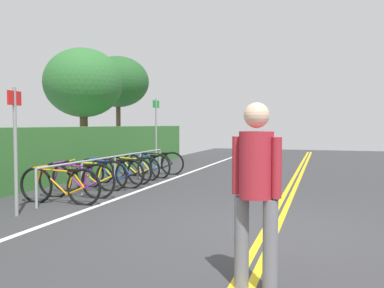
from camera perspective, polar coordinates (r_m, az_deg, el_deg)
ground_plane at (r=6.20m, az=10.73°, el=-12.09°), size 39.89×12.01×0.05m
centre_line_yellow_inner at (r=6.18m, az=11.49°, el=-11.87°), size 35.90×0.10×0.00m
centre_line_yellow_outer at (r=6.20m, az=9.99°, el=-11.82°), size 35.90×0.10×0.00m
bike_lane_stripe_white at (r=7.39m, az=-16.62°, el=-9.52°), size 35.90×0.12×0.00m
bike_rack at (r=10.65m, az=-10.66°, el=-2.59°), size 6.07×0.05×0.76m
bicycle_0 at (r=8.49m, az=-17.87°, el=-5.51°), size 0.46×1.80×0.76m
bicycle_1 at (r=9.07m, az=-15.72°, el=-4.87°), size 0.46×1.74×0.79m
bicycle_2 at (r=9.86m, az=-13.93°, el=-4.31°), size 0.68×1.66×0.77m
bicycle_3 at (r=10.28m, az=-11.34°, el=-3.99°), size 0.46×1.77×0.77m
bicycle_4 at (r=10.93m, az=-9.87°, el=-3.70°), size 0.46×1.76×0.72m
bicycle_5 at (r=11.67m, az=-8.32°, el=-3.32°), size 0.46×1.71×0.71m
bicycle_6 at (r=12.22m, az=-6.44°, el=-2.97°), size 0.56×1.74×0.73m
bicycle_7 at (r=12.82m, az=-5.01°, el=-2.65°), size 0.49×1.75×0.76m
pedestrian at (r=3.87m, az=8.88°, el=-5.29°), size 0.32×0.48×1.76m
sign_post_near at (r=7.53m, az=-23.31°, el=0.68°), size 0.36×0.08×2.18m
sign_post_far at (r=13.76m, az=-5.00°, el=2.25°), size 0.36×0.09×2.41m
hedge_backdrop at (r=12.95m, az=-15.34°, el=-0.96°), size 15.02×1.13×1.48m
tree_far_right at (r=15.22m, az=-14.84°, el=8.15°), size 2.77×2.77×4.25m
tree_extra at (r=19.25m, az=-10.22°, el=8.45°), size 2.81×2.81×4.65m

